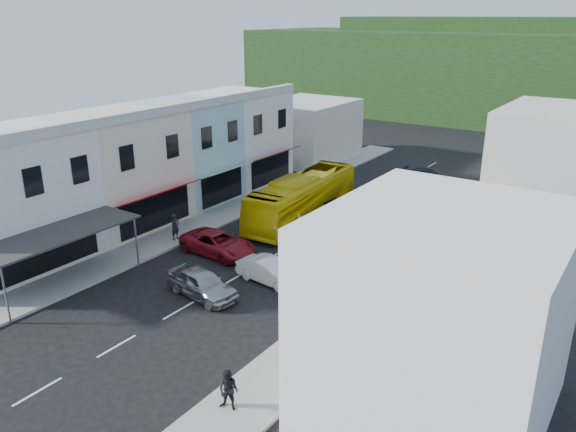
# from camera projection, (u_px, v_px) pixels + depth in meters

# --- Properties ---
(ground) EXTENTS (120.00, 120.00, 0.00)m
(ground) POSITION_uv_depth(u_px,v_px,m) (229.00, 282.00, 32.01)
(ground) COLOR black
(ground) RESTS_ON ground
(sidewalk_left) EXTENTS (3.00, 52.00, 0.15)m
(sidewalk_left) POSITION_uv_depth(u_px,v_px,m) (237.00, 209.00, 43.73)
(sidewalk_left) COLOR gray
(sidewalk_left) RESTS_ON ground
(sidewalk_right) EXTENTS (3.00, 52.00, 0.15)m
(sidewalk_right) POSITION_uv_depth(u_px,v_px,m) (420.00, 252.00, 35.79)
(sidewalk_right) COLOR gray
(sidewalk_right) RESTS_ON ground
(shopfront_row) EXTENTS (8.25, 30.00, 8.00)m
(shopfront_row) POSITION_uv_depth(u_px,v_px,m) (140.00, 164.00, 41.16)
(shopfront_row) COLOR silver
(shopfront_row) RESTS_ON ground
(right_building) EXTENTS (8.00, 9.00, 8.00)m
(right_building) POSITION_uv_depth(u_px,v_px,m) (440.00, 317.00, 20.39)
(right_building) COLOR silver
(right_building) RESTS_ON ground
(distant_block_left) EXTENTS (8.00, 10.00, 6.00)m
(distant_block_left) POSITION_uv_depth(u_px,v_px,m) (306.00, 130.00, 58.34)
(distant_block_left) COLOR #B7B2A8
(distant_block_left) RESTS_ON ground
(distant_block_right) EXTENTS (8.00, 12.00, 7.00)m
(distant_block_right) POSITION_uv_depth(u_px,v_px,m) (550.00, 148.00, 48.32)
(distant_block_right) COLOR #B7B2A8
(distant_block_right) RESTS_ON ground
(hillside) EXTENTS (80.00, 26.00, 14.00)m
(hillside) POSITION_uv_depth(u_px,v_px,m) (509.00, 70.00, 81.10)
(hillside) COLOR black
(hillside) RESTS_ON ground
(bus) EXTENTS (3.19, 11.73, 3.10)m
(bus) POSITION_uv_depth(u_px,v_px,m) (302.00, 199.00, 41.23)
(bus) COLOR yellow
(bus) RESTS_ON ground
(car_silver) EXTENTS (4.61, 2.39, 1.40)m
(car_silver) POSITION_uv_depth(u_px,v_px,m) (202.00, 284.00, 30.14)
(car_silver) COLOR #A2A2A6
(car_silver) RESTS_ON ground
(car_white) EXTENTS (4.54, 2.18, 1.40)m
(car_white) POSITION_uv_depth(u_px,v_px,m) (270.00, 271.00, 31.71)
(car_white) COLOR silver
(car_white) RESTS_ON ground
(car_red) EXTENTS (4.70, 2.15, 1.40)m
(car_red) POSITION_uv_depth(u_px,v_px,m) (218.00, 244.00, 35.49)
(car_red) COLOR maroon
(car_red) RESTS_ON ground
(car_black_near) EXTENTS (4.60, 2.09, 1.40)m
(car_black_near) POSITION_uv_depth(u_px,v_px,m) (358.00, 215.00, 40.49)
(car_black_near) COLOR black
(car_black_near) RESTS_ON ground
(car_navy_mid) EXTENTS (4.50, 2.07, 1.40)m
(car_navy_mid) POSITION_uv_depth(u_px,v_px,m) (415.00, 194.00, 45.19)
(car_navy_mid) COLOR black
(car_navy_mid) RESTS_ON ground
(car_navy_far) EXTENTS (4.70, 2.39, 1.40)m
(car_navy_far) POSITION_uv_depth(u_px,v_px,m) (427.00, 176.00, 50.45)
(car_navy_far) COLOR black
(car_navy_far) RESTS_ON ground
(pedestrian_left) EXTENTS (0.41, 0.60, 1.70)m
(pedestrian_left) POSITION_uv_depth(u_px,v_px,m) (175.00, 227.00, 37.36)
(pedestrian_left) COLOR black
(pedestrian_left) RESTS_ON sidewalk_left
(pedestrian_right) EXTENTS (0.78, 0.59, 1.70)m
(pedestrian_right) POSITION_uv_depth(u_px,v_px,m) (229.00, 390.00, 21.19)
(pedestrian_right) COLOR black
(pedestrian_right) RESTS_ON sidewalk_right
(direction_sign) EXTENTS (0.68, 1.95, 4.22)m
(direction_sign) POSITION_uv_depth(u_px,v_px,m) (303.00, 293.00, 26.24)
(direction_sign) COLOR #145D29
(direction_sign) RESTS_ON ground
(street_tree) EXTENTS (3.46, 3.46, 7.50)m
(street_tree) POSITION_uv_depth(u_px,v_px,m) (312.00, 276.00, 24.16)
(street_tree) COLOR #382B23
(street_tree) RESTS_ON ground
(traffic_signal) EXTENTS (0.85, 1.18, 5.04)m
(traffic_signal) POSITION_uv_depth(u_px,v_px,m) (490.00, 150.00, 51.96)
(traffic_signal) COLOR black
(traffic_signal) RESTS_ON ground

